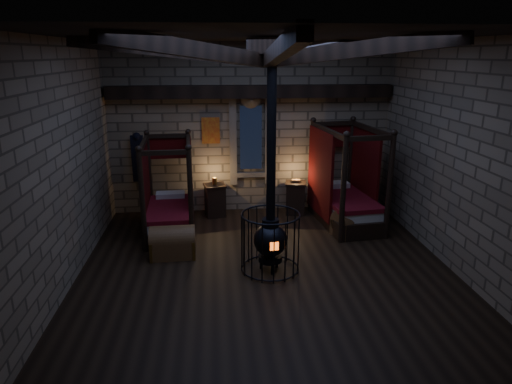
{
  "coord_description": "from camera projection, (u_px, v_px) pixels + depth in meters",
  "views": [
    {
      "loc": [
        -0.92,
        -7.86,
        3.93
      ],
      "look_at": [
        -0.13,
        0.6,
        1.35
      ],
      "focal_mm": 32.0,
      "sensor_mm": 36.0,
      "label": 1
    }
  ],
  "objects": [
    {
      "name": "nightstand_left",
      "position": [
        215.0,
        200.0,
        11.41
      ],
      "size": [
        0.6,
        0.58,
        1.0
      ],
      "rotation": [
        0.0,
        0.0,
        0.2
      ],
      "color": "black",
      "rests_on": "ground"
    },
    {
      "name": "trunk_right",
      "position": [
        353.0,
        223.0,
        10.25
      ],
      "size": [
        1.01,
        0.85,
        0.64
      ],
      "rotation": [
        0.0,
        0.0,
        0.42
      ],
      "color": "brown",
      "rests_on": "ground"
    },
    {
      "name": "bed_left",
      "position": [
        170.0,
        210.0,
        10.37
      ],
      "size": [
        1.18,
        2.08,
        2.12
      ],
      "rotation": [
        0.0,
        0.0,
        0.05
      ],
      "color": "black",
      "rests_on": "ground"
    },
    {
      "name": "stove",
      "position": [
        270.0,
        238.0,
        8.45
      ],
      "size": [
        1.1,
        1.1,
        4.05
      ],
      "rotation": [
        0.0,
        0.0,
        0.12
      ],
      "color": "black",
      "rests_on": "ground"
    },
    {
      "name": "nightstand_right",
      "position": [
        295.0,
        198.0,
        11.59
      ],
      "size": [
        0.59,
        0.58,
        0.9
      ],
      "rotation": [
        0.0,
        0.0,
        -0.18
      ],
      "color": "black",
      "rests_on": "ground"
    },
    {
      "name": "room",
      "position": [
        267.0,
        65.0,
        7.71
      ],
      "size": [
        7.02,
        7.02,
        4.29
      ],
      "color": "black",
      "rests_on": "ground"
    },
    {
      "name": "bed_right",
      "position": [
        344.0,
        200.0,
        10.93
      ],
      "size": [
        1.41,
        2.33,
        2.32
      ],
      "rotation": [
        0.0,
        0.0,
        0.11
      ],
      "color": "black",
      "rests_on": "ground"
    },
    {
      "name": "trunk_left",
      "position": [
        173.0,
        243.0,
        9.15
      ],
      "size": [
        0.91,
        0.6,
        0.66
      ],
      "rotation": [
        0.0,
        0.0,
        0.03
      ],
      "color": "brown",
      "rests_on": "ground"
    }
  ]
}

